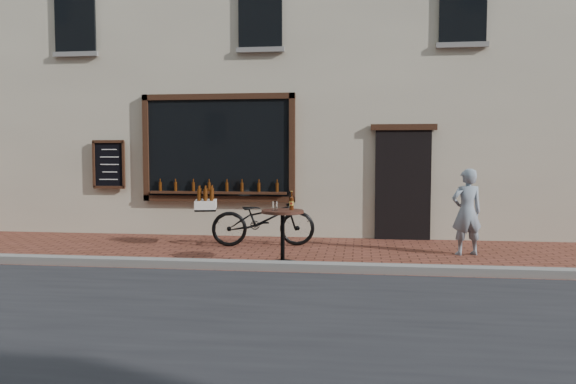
# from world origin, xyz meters

# --- Properties ---
(ground) EXTENTS (90.00, 90.00, 0.00)m
(ground) POSITION_xyz_m (0.00, 0.00, 0.00)
(ground) COLOR #5D2C1E
(ground) RESTS_ON ground
(kerb) EXTENTS (90.00, 0.25, 0.12)m
(kerb) POSITION_xyz_m (0.00, 0.20, 0.06)
(kerb) COLOR slate
(kerb) RESTS_ON ground
(shop_building) EXTENTS (28.00, 6.20, 10.00)m
(shop_building) POSITION_xyz_m (0.00, 6.50, 5.00)
(shop_building) COLOR beige
(shop_building) RESTS_ON ground
(cargo_bicycle) EXTENTS (2.31, 1.08, 1.09)m
(cargo_bicycle) POSITION_xyz_m (-0.79, 2.31, 0.52)
(cargo_bicycle) COLOR black
(cargo_bicycle) RESTS_ON ground
(bistro_table) EXTENTS (0.67, 0.67, 1.14)m
(bistro_table) POSITION_xyz_m (-0.14, 0.64, 0.61)
(bistro_table) COLOR black
(bistro_table) RESTS_ON ground
(pedestrian) EXTENTS (0.62, 0.49, 1.48)m
(pedestrian) POSITION_xyz_m (2.86, 1.85, 0.74)
(pedestrian) COLOR gray
(pedestrian) RESTS_ON ground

